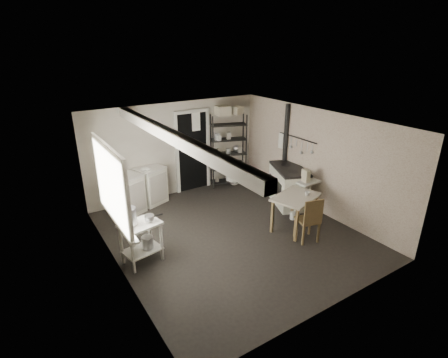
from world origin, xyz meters
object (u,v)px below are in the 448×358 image
work_table (295,212)px  stove (288,186)px  shelf_rack (228,151)px  prep_table (142,242)px  flour_sack (234,177)px  base_cabinets (139,189)px  chair (308,218)px  stockpot (128,216)px

work_table → stove: bearing=53.8°
shelf_rack → stove: 1.87m
prep_table → shelf_rack: (3.18, 2.11, 0.55)m
prep_table → work_table: (3.05, -0.57, -0.02)m
shelf_rack → flour_sack: shelf_rack is taller
stove → flour_sack: size_ratio=2.55×
base_cabinets → chair: size_ratio=1.46×
shelf_rack → stove: (0.58, -1.70, -0.51)m
base_cabinets → flour_sack: (2.60, -0.09, -0.22)m
stockpot → chair: (3.13, -1.05, -0.45)m
prep_table → stove: stove is taller
chair → flour_sack: chair is taller
stockpot → base_cabinets: 2.32m
chair → stove: bearing=75.7°
base_cabinets → stove: 3.48m
prep_table → work_table: prep_table is taller
chair → flour_sack: (0.37, 3.04, -0.24)m
stockpot → flour_sack: size_ratio=0.64×
prep_table → shelf_rack: shelf_rack is taller
base_cabinets → stove: base_cabinets is taller
stockpot → flour_sack: (3.50, 2.00, -0.70)m
shelf_rack → stove: size_ratio=1.67×
stockpot → stove: (3.94, 0.38, -0.50)m
base_cabinets → stove: size_ratio=1.18×
prep_table → stove: 3.79m
shelf_rack → stockpot: bearing=-128.5°
flour_sack → prep_table: bearing=-148.7°
prep_table → chair: 3.13m
stockpot → shelf_rack: bearing=31.9°
prep_table → work_table: 3.10m
base_cabinets → flour_sack: bearing=-22.2°
stove → shelf_rack: bearing=131.0°
stove → prep_table: bearing=-151.6°
stove → flour_sack: stove is taller
chair → base_cabinets: bearing=140.8°
work_table → flour_sack: size_ratio=2.14×
shelf_rack → chair: shelf_rack is taller
prep_table → stockpot: size_ratio=2.64×
stockpot → shelf_rack: size_ratio=0.15×
stove → chair: (-0.81, -1.43, 0.04)m
stockpot → chair: size_ratio=0.31×
prep_table → stockpot: bearing=172.5°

